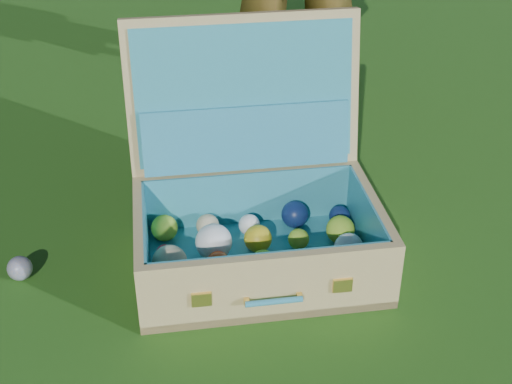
% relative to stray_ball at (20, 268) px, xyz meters
% --- Properties ---
extents(ground, '(60.00, 60.00, 0.00)m').
position_rel_stray_ball_xyz_m(ground, '(0.39, 0.17, -0.03)').
color(ground, '#215114').
rests_on(ground, ground).
extents(stray_ball, '(0.06, 0.06, 0.06)m').
position_rel_stray_ball_xyz_m(stray_ball, '(0.00, 0.00, 0.00)').
color(stray_ball, '#3B5A9A').
rests_on(stray_ball, ground).
extents(suitcase, '(0.63, 0.55, 0.57)m').
position_rel_stray_ball_xyz_m(suitcase, '(0.58, 0.07, 0.13)').
color(suitcase, tan).
rests_on(suitcase, ground).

